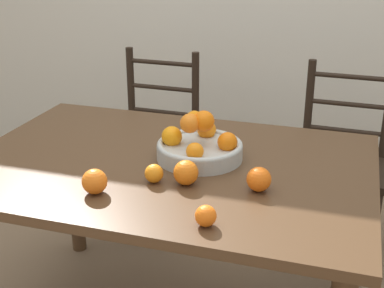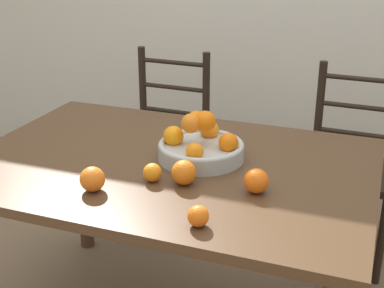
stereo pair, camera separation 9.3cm
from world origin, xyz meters
TOP-DOWN VIEW (x-y plane):
  - dining_table at (0.00, 0.00)m, footprint 1.46×1.00m
  - fruit_bowl at (0.10, 0.06)m, footprint 0.31×0.31m
  - orange_loose_0 at (0.01, -0.17)m, footprint 0.06×0.06m
  - orange_loose_1 at (-0.14, -0.30)m, footprint 0.08×0.08m
  - orange_loose_2 at (0.25, -0.39)m, footprint 0.06×0.06m
  - orange_loose_3 at (0.36, -0.13)m, footprint 0.08×0.08m
  - orange_loose_4 at (0.12, -0.16)m, footprint 0.08×0.08m
  - chair_left at (-0.39, 0.84)m, footprint 0.43×0.41m
  - chair_right at (0.59, 0.84)m, footprint 0.43×0.41m

SIDE VIEW (x-z plane):
  - chair_left at x=-0.39m, z-range -0.02..0.92m
  - chair_right at x=0.59m, z-range -0.02..0.92m
  - dining_table at x=0.00m, z-range 0.28..1.03m
  - orange_loose_2 at x=0.25m, z-range 0.76..0.82m
  - orange_loose_0 at x=0.01m, z-range 0.76..0.82m
  - orange_loose_3 at x=0.36m, z-range 0.76..0.84m
  - orange_loose_1 at x=-0.14m, z-range 0.76..0.84m
  - orange_loose_4 at x=0.12m, z-range 0.76..0.84m
  - fruit_bowl at x=0.10m, z-range 0.72..0.90m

